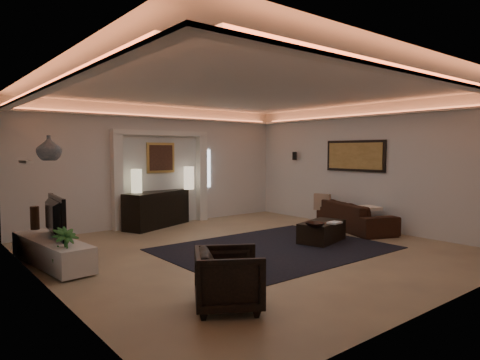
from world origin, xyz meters
TOP-DOWN VIEW (x-y plane):
  - floor at (0.00, 0.00)m, footprint 7.00×7.00m
  - ceiling at (0.00, 0.00)m, footprint 7.00×7.00m
  - wall_back at (0.00, 3.50)m, footprint 7.00×0.00m
  - wall_front at (0.00, -3.50)m, footprint 7.00×0.00m
  - wall_left at (-3.50, 0.00)m, footprint 0.00×7.00m
  - wall_right at (3.50, 0.00)m, footprint 0.00×7.00m
  - cove_soffit at (0.00, 0.00)m, footprint 7.00×7.00m
  - daylight_slit at (1.35, 3.48)m, footprint 0.25×0.03m
  - area_rug at (0.40, -0.20)m, footprint 4.00×3.00m
  - pilaster_left at (-1.15, 3.40)m, footprint 0.22×0.20m
  - pilaster_right at (1.15, 3.40)m, footprint 0.22×0.20m
  - alcove_header at (0.00, 3.40)m, footprint 2.52×0.20m
  - painting_frame at (0.00, 3.47)m, footprint 0.74×0.04m
  - painting_canvas at (0.00, 3.44)m, footprint 0.62×0.02m
  - art_panel_frame at (3.47, 0.30)m, footprint 0.04×1.64m
  - art_panel_gold at (3.44, 0.30)m, footprint 0.02×1.50m
  - wall_sconce at (3.38, 2.20)m, footprint 0.12×0.12m
  - wall_niche at (-3.44, 1.40)m, footprint 0.10×0.55m
  - console at (-0.23, 3.25)m, footprint 1.88×1.21m
  - lamp_left at (-0.75, 3.25)m, footprint 0.30×0.30m
  - lamp_right at (0.67, 3.25)m, footprint 0.28×0.28m
  - media_ledge at (-3.15, 1.21)m, footprint 0.75×2.15m
  - tv at (-3.15, 1.31)m, footprint 1.18×0.26m
  - figurine at (-3.15, 2.26)m, footprint 0.18×0.18m
  - ginger_jar at (-3.15, 1.17)m, footprint 0.39×0.39m
  - plant at (-3.15, 0.48)m, footprint 0.51×0.51m
  - sofa at (3.15, 0.04)m, footprint 2.33×1.59m
  - throw_blanket at (3.00, -0.30)m, footprint 0.74×0.66m
  - throw_pillow at (3.15, 1.02)m, footprint 0.24×0.42m
  - coffee_table at (1.55, -0.33)m, footprint 1.19×0.85m
  - bowl at (1.02, -0.62)m, footprint 0.34×0.34m
  - magazine at (1.59, -0.62)m, footprint 0.30×0.23m
  - armchair at (-2.06, -2.02)m, footprint 1.04×1.04m

SIDE VIEW (x-z plane):
  - floor at x=0.00m, z-range 0.00..0.00m
  - area_rug at x=0.40m, z-range 0.00..0.01m
  - coffee_table at x=1.55m, z-range 0.01..0.40m
  - media_ledge at x=-3.15m, z-range 0.03..0.42m
  - sofa at x=3.15m, z-range 0.00..0.63m
  - armchair at x=-2.06m, z-range 0.00..0.70m
  - plant at x=-3.15m, z-range 0.00..0.71m
  - console at x=-0.23m, z-range -0.05..0.85m
  - magazine at x=1.59m, z-range 0.41..0.44m
  - bowl at x=1.02m, z-range 0.41..0.49m
  - throw_blanket at x=3.00m, z-range 0.52..0.58m
  - throw_pillow at x=3.15m, z-range 0.35..0.75m
  - figurine at x=-3.15m, z-range 0.43..0.85m
  - tv at x=-3.15m, z-range 0.45..1.12m
  - lamp_left at x=-0.75m, z-range 0.82..1.36m
  - lamp_right at x=0.67m, z-range 0.80..1.38m
  - pilaster_left at x=-1.15m, z-range 0.00..2.20m
  - pilaster_right at x=1.15m, z-range 0.00..2.20m
  - daylight_slit at x=1.35m, z-range 0.85..1.85m
  - wall_back at x=0.00m, z-range -2.05..4.95m
  - wall_front at x=0.00m, z-range -2.05..4.95m
  - wall_left at x=-3.50m, z-range -2.05..4.95m
  - wall_right at x=3.50m, z-range -2.05..4.95m
  - painting_frame at x=0.00m, z-range 1.28..2.02m
  - painting_canvas at x=0.00m, z-range 1.34..1.96m
  - wall_niche at x=-3.44m, z-range 1.63..1.67m
  - wall_sconce at x=3.38m, z-range 1.57..1.79m
  - art_panel_gold at x=3.44m, z-range 1.39..2.01m
  - art_panel_frame at x=3.47m, z-range 1.33..2.07m
  - ginger_jar at x=-3.15m, z-range 1.67..2.06m
  - alcove_header at x=0.00m, z-range 2.19..2.31m
  - cove_soffit at x=0.00m, z-range 2.60..2.64m
  - ceiling at x=0.00m, z-range 2.90..2.90m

